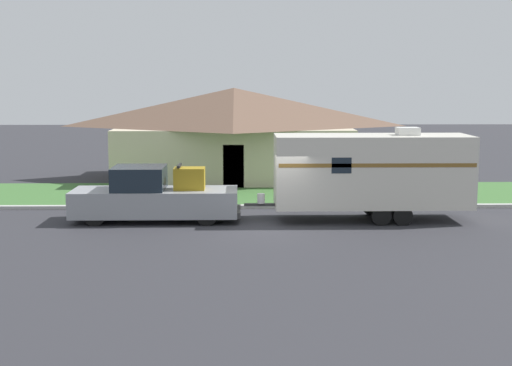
% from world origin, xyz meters
% --- Properties ---
extents(ground_plane, '(120.00, 120.00, 0.00)m').
position_xyz_m(ground_plane, '(0.00, 0.00, 0.00)').
color(ground_plane, '#2D2D33').
extents(curb_strip, '(80.00, 0.30, 0.14)m').
position_xyz_m(curb_strip, '(0.00, 3.75, 0.07)').
color(curb_strip, '#ADADA8').
rests_on(curb_strip, ground_plane).
extents(lawn_strip, '(80.00, 7.00, 0.03)m').
position_xyz_m(lawn_strip, '(0.00, 7.40, 0.01)').
color(lawn_strip, '#3D6B33').
rests_on(lawn_strip, ground_plane).
extents(house_across_street, '(12.87, 7.73, 4.77)m').
position_xyz_m(house_across_street, '(-1.47, 12.79, 2.47)').
color(house_across_street, beige).
rests_on(house_across_street, ground_plane).
extents(pickup_truck, '(6.16, 2.07, 2.09)m').
position_xyz_m(pickup_truck, '(-4.30, 1.22, 0.89)').
color(pickup_truck, black).
rests_on(pickup_truck, ground_plane).
extents(travel_trailer, '(8.28, 2.31, 3.44)m').
position_xyz_m(travel_trailer, '(3.72, 1.22, 1.84)').
color(travel_trailer, black).
rests_on(travel_trailer, ground_plane).
extents(mailbox, '(0.48, 0.20, 1.37)m').
position_xyz_m(mailbox, '(4.25, 4.83, 1.05)').
color(mailbox, brown).
rests_on(mailbox, ground_plane).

